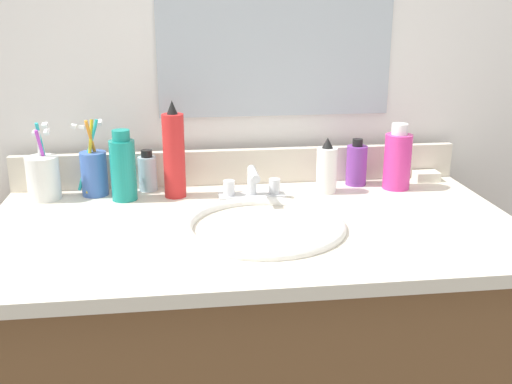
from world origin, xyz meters
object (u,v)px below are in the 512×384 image
at_px(faucet, 252,188).
at_px(bottle_spray_red, 174,154).
at_px(cup_blue_plastic, 94,172).
at_px(bottle_cream_purple, 356,164).
at_px(bottle_soap_pink, 398,160).
at_px(cup_white_ceramic, 43,177).
at_px(bottle_gel_clear, 148,172).
at_px(soap_bar, 426,176).
at_px(bottle_lotion_white, 327,169).
at_px(bottle_mouthwash_teal, 123,168).

bearing_deg(faucet, bottle_spray_red, 164.65).
bearing_deg(cup_blue_plastic, bottle_cream_purple, 0.26).
relative_size(bottle_soap_pink, cup_white_ceramic, 0.89).
bearing_deg(faucet, cup_white_ceramic, 171.77).
xyz_separation_m(bottle_gel_clear, soap_bar, (0.73, -0.01, -0.03)).
height_order(bottle_cream_purple, cup_blue_plastic, cup_blue_plastic).
bearing_deg(cup_white_ceramic, bottle_spray_red, -3.93).
distance_m(bottle_lotion_white, soap_bar, 0.30).
xyz_separation_m(bottle_lotion_white, bottle_spray_red, (-0.37, 0.01, 0.04)).
xyz_separation_m(bottle_mouthwash_teal, cup_white_ceramic, (-0.19, 0.03, -0.02)).
bearing_deg(cup_white_ceramic, bottle_gel_clear, 9.10).
height_order(bottle_mouthwash_teal, cup_blue_plastic, cup_blue_plastic).
relative_size(bottle_soap_pink, cup_blue_plastic, 0.88).
bearing_deg(bottle_mouthwash_teal, bottle_cream_purple, 4.90).
height_order(faucet, bottle_soap_pink, bottle_soap_pink).
xyz_separation_m(bottle_lotion_white, bottle_soap_pink, (0.18, 0.01, 0.01)).
relative_size(bottle_soap_pink, bottle_gel_clear, 1.61).
xyz_separation_m(bottle_cream_purple, bottle_mouthwash_teal, (-0.59, -0.05, 0.03)).
bearing_deg(soap_bar, bottle_soap_pink, -151.73).
relative_size(faucet, bottle_mouthwash_teal, 0.94).
distance_m(faucet, cup_blue_plastic, 0.39).
height_order(bottle_lotion_white, soap_bar, bottle_lotion_white).
distance_m(bottle_soap_pink, bottle_mouthwash_teal, 0.68).
bearing_deg(bottle_mouthwash_teal, bottle_lotion_white, -0.60).
relative_size(bottle_lotion_white, bottle_cream_purple, 1.15).
xyz_separation_m(bottle_spray_red, cup_blue_plastic, (-0.20, 0.04, -0.05)).
height_order(cup_white_ceramic, soap_bar, cup_white_ceramic).
bearing_deg(bottle_lotion_white, cup_white_ceramic, 177.04).
distance_m(bottle_gel_clear, cup_white_ceramic, 0.25).
distance_m(bottle_soap_pink, cup_white_ceramic, 0.87).
xyz_separation_m(cup_white_ceramic, cup_blue_plastic, (0.12, 0.02, 0.00)).
distance_m(faucet, bottle_lotion_white, 0.20).
height_order(faucet, cup_blue_plastic, cup_blue_plastic).
bearing_deg(soap_bar, bottle_cream_purple, -176.84).
bearing_deg(bottle_soap_pink, bottle_gel_clear, 174.13).
relative_size(bottle_gel_clear, cup_white_ceramic, 0.55).
height_order(bottle_spray_red, cup_blue_plastic, bottle_spray_red).
xyz_separation_m(faucet, cup_white_ceramic, (-0.49, 0.07, 0.03)).
relative_size(bottle_mouthwash_teal, cup_blue_plastic, 0.90).
distance_m(cup_white_ceramic, soap_bar, 0.97).
bearing_deg(bottle_mouthwash_teal, cup_white_ceramic, 171.02).
relative_size(faucet, bottle_lotion_white, 1.15).
xyz_separation_m(bottle_cream_purple, bottle_spray_red, (-0.46, -0.04, 0.05)).
distance_m(faucet, bottle_cream_purple, 0.30).
bearing_deg(bottle_gel_clear, bottle_lotion_white, -9.59).
bearing_deg(cup_blue_plastic, bottle_gel_clear, 9.83).
bearing_deg(bottle_lotion_white, bottle_spray_red, 177.85).
distance_m(cup_white_ceramic, cup_blue_plastic, 0.12).
bearing_deg(cup_white_ceramic, bottle_soap_pink, -1.66).
height_order(bottle_soap_pink, soap_bar, bottle_soap_pink).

